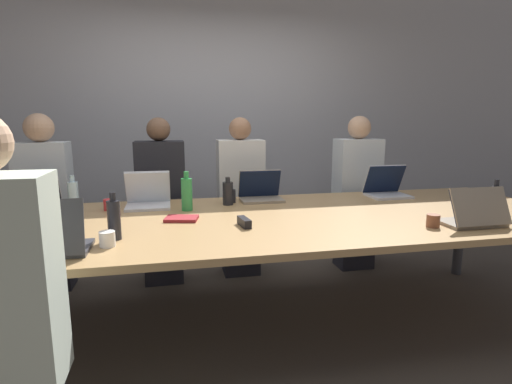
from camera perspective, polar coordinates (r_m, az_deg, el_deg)
name	(u,v)px	position (r m, az deg, el deg)	size (l,w,h in m)	color
ground_plane	(245,327)	(2.86, -1.65, -18.77)	(24.00, 24.00, 0.00)	brown
curtain_wall	(212,118)	(4.37, -6.32, 10.43)	(12.00, 0.06, 2.80)	#ADADB2
conference_table	(244,225)	(2.59, -1.73, -4.74)	(4.50, 1.44, 0.76)	tan
laptop_near_left	(50,239)	(2.10, -27.38, -6.01)	(0.33, 0.27, 0.28)	#333338
cup_near_left	(107,239)	(2.14, -20.48, -6.32)	(0.08, 0.08, 0.08)	white
bottle_near_left	(114,219)	(2.23, -19.62, -3.69)	(0.07, 0.07, 0.25)	black
laptop_far_right	(386,187)	(3.46, 18.09, 0.65)	(0.33, 0.27, 0.26)	silver
person_far_right	(356,196)	(3.83, 14.11, -0.51)	(0.40, 0.24, 1.42)	#2D2D38
laptop_far_center	(261,192)	(3.13, 0.67, 0.06)	(0.33, 0.24, 0.24)	gray
person_far_center	(241,200)	(3.56, -2.22, -1.15)	(0.40, 0.24, 1.41)	#2D2D38
cup_far_center	(231,196)	(3.05, -3.62, -0.59)	(0.07, 0.07, 0.10)	#232328
bottle_far_center	(228,193)	(2.96, -4.04, -0.13)	(0.08, 0.08, 0.21)	black
laptop_far_left	(33,201)	(3.18, -29.30, -1.13)	(0.35, 0.23, 0.23)	silver
person_far_left	(46,206)	(3.65, -27.76, -1.73)	(0.40, 0.24, 1.44)	#2D2D38
bottle_far_left	(73,196)	(3.00, -24.63, -0.54)	(0.07, 0.07, 0.25)	#ADD1E0
laptop_far_midleft	(148,197)	(3.00, -15.17, -0.63)	(0.32, 0.27, 0.26)	silver
person_far_midleft	(162,205)	(3.47, -13.32, -1.77)	(0.40, 0.24, 1.41)	#2D2D38
cup_far_midleft	(109,205)	(2.98, -20.25, -1.70)	(0.07, 0.07, 0.08)	red
bottle_far_midleft	(187,194)	(2.81, -9.86, -0.24)	(0.08, 0.08, 0.27)	green
laptop_near_right	(475,215)	(2.71, 28.78, -2.87)	(0.36, 0.24, 0.23)	gray
cup_near_right	(433,221)	(2.58, 23.98, -3.78)	(0.08, 0.08, 0.08)	brown
bottle_near_right	(495,201)	(3.01, 30.96, -1.12)	(0.06, 0.06, 0.25)	black
stapler	(244,222)	(2.38, -1.69, -4.32)	(0.06, 0.15, 0.05)	black
notebook	(182,219)	(2.57, -10.59, -3.75)	(0.23, 0.19, 0.02)	maroon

